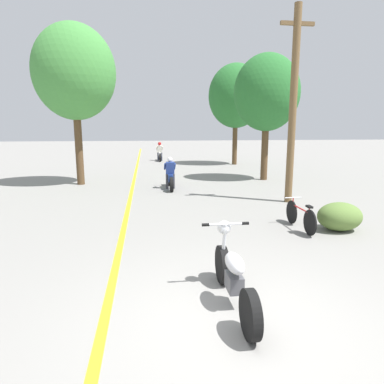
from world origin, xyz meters
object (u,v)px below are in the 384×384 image
at_px(utility_pole, 293,105).
at_px(motorcycle_foreground, 233,275).
at_px(roadside_tree_right_far, 236,96).
at_px(bicycle_parked, 300,216).
at_px(roadside_tree_left, 74,73).
at_px(motorcycle_rider_far, 160,154).
at_px(motorcycle_rider_lead, 170,177).
at_px(roadside_tree_right_near, 267,93).

height_order(utility_pole, motorcycle_foreground, utility_pole).
relative_size(utility_pole, roadside_tree_right_far, 0.95).
height_order(roadside_tree_right_far, bicycle_parked, roadside_tree_right_far).
distance_m(motorcycle_foreground, bicycle_parked, 4.24).
xyz_separation_m(roadside_tree_left, motorcycle_rider_far, (3.92, 10.27, -4.20)).
xyz_separation_m(utility_pole, motorcycle_foreground, (-3.57, -6.42, -2.78)).
bearing_deg(utility_pole, roadside_tree_left, 148.63).
bearing_deg(bicycle_parked, motorcycle_foreground, -127.50).
bearing_deg(motorcycle_rider_lead, utility_pole, -39.10).
distance_m(utility_pole, roadside_tree_left, 9.09).
bearing_deg(bicycle_parked, roadside_tree_right_far, 81.63).
xyz_separation_m(utility_pole, roadside_tree_left, (-7.66, 4.67, 1.52)).
xyz_separation_m(roadside_tree_right_far, motorcycle_foreground, (-4.76, -18.20, -4.05)).
height_order(roadside_tree_right_far, motorcycle_rider_far, roadside_tree_right_far).
distance_m(roadside_tree_right_near, roadside_tree_left, 8.54).
distance_m(motorcycle_rider_lead, motorcycle_rider_far, 11.85).
relative_size(roadside_tree_right_far, bicycle_parked, 4.01).
distance_m(roadside_tree_left, motorcycle_rider_far, 11.77).
xyz_separation_m(roadside_tree_right_near, motorcycle_rider_far, (-4.59, 10.02, -3.51)).
distance_m(roadside_tree_right_far, bicycle_parked, 15.56).
distance_m(roadside_tree_right_far, roadside_tree_left, 11.35).
xyz_separation_m(roadside_tree_right_near, roadside_tree_left, (-8.51, -0.24, 0.70)).
height_order(utility_pole, roadside_tree_left, roadside_tree_left).
bearing_deg(bicycle_parked, roadside_tree_right_near, 76.95).
distance_m(motorcycle_rider_far, bicycle_parked, 18.21).
height_order(utility_pole, roadside_tree_right_near, utility_pole).
bearing_deg(roadside_tree_right_near, bicycle_parked, -103.05).
relative_size(utility_pole, motorcycle_foreground, 2.91).
xyz_separation_m(utility_pole, motorcycle_rider_far, (-3.74, 14.94, -2.68)).
height_order(roadside_tree_left, bicycle_parked, roadside_tree_left).
height_order(motorcycle_rider_far, bicycle_parked, motorcycle_rider_far).
relative_size(roadside_tree_right_near, bicycle_parked, 3.55).
relative_size(roadside_tree_right_near, roadside_tree_left, 0.86).
relative_size(utility_pole, bicycle_parked, 3.82).
bearing_deg(roadside_tree_right_far, motorcycle_rider_far, 147.33).
xyz_separation_m(utility_pole, motorcycle_rider_lead, (-3.80, 3.09, -2.73)).
height_order(roadside_tree_right_far, motorcycle_rider_lead, roadside_tree_right_far).
xyz_separation_m(motorcycle_foreground, motorcycle_rider_lead, (-0.22, 9.51, 0.05)).
bearing_deg(roadside_tree_left, roadside_tree_right_near, 1.65).
bearing_deg(motorcycle_rider_lead, roadside_tree_left, 157.70).
bearing_deg(roadside_tree_right_near, motorcycle_foreground, -111.34).
relative_size(motorcycle_foreground, motorcycle_rider_far, 1.10).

